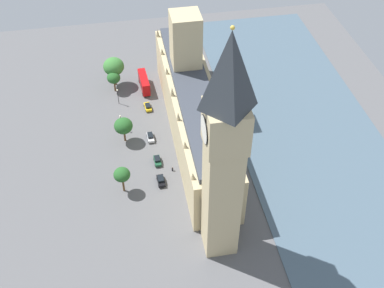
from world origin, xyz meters
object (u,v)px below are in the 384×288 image
object	(u,v)px
car_silver_near_tower	(150,137)
street_lamp_slot_10	(121,120)
car_yellow_cab_kerbside	(148,107)
parliament_building	(192,106)
clock_tower	(224,153)
plane_tree_by_river_gate	(114,67)
plane_tree_far_end	(114,78)
plane_tree_midblock	(123,126)
plane_tree_under_trees	(122,175)
double_decker_bus_trailing	(144,82)
car_dark_green_corner	(157,160)
pedestrian_leading	(172,169)
car_black_opposite_hall	(161,180)
street_lamp_slot_11	(118,94)

from	to	relation	value
car_silver_near_tower	street_lamp_slot_10	xyz separation A→B (m)	(8.20, -5.88, 3.16)
street_lamp_slot_10	car_yellow_cab_kerbside	bearing A→B (deg)	-136.33
parliament_building	clock_tower	distance (m)	46.94
plane_tree_by_river_gate	plane_tree_far_end	distance (m)	4.18
plane_tree_midblock	plane_tree_under_trees	distance (m)	19.97
double_decker_bus_trailing	car_silver_near_tower	world-z (taller)	double_decker_bus_trailing
car_dark_green_corner	pedestrian_leading	xyz separation A→B (m)	(-3.76, 3.91, -0.21)
parliament_building	street_lamp_slot_10	bearing A→B (deg)	-11.52
clock_tower	plane_tree_by_river_gate	bearing A→B (deg)	-73.64
car_silver_near_tower	car_black_opposite_hall	xyz separation A→B (m)	(-0.77, 18.07, 0.00)
plane_tree_midblock	street_lamp_slot_10	xyz separation A→B (m)	(0.61, -5.15, -1.77)
clock_tower	car_silver_near_tower	xyz separation A→B (m)	(12.03, -40.30, -29.97)
pedestrian_leading	plane_tree_under_trees	xyz separation A→B (m)	(13.99, 4.98, 5.55)
car_yellow_cab_kerbside	street_lamp_slot_11	bearing A→B (deg)	148.73
plane_tree_by_river_gate	plane_tree_midblock	bearing A→B (deg)	91.81
car_dark_green_corner	street_lamp_slot_10	xyz separation A→B (m)	(8.99, -16.14, 3.16)
plane_tree_far_end	clock_tower	bearing A→B (deg)	107.55
car_silver_near_tower	street_lamp_slot_10	distance (m)	10.57
car_black_opposite_hall	street_lamp_slot_10	size ratio (longest dim) A/B	0.76
car_silver_near_tower	plane_tree_midblock	distance (m)	9.08
car_yellow_cab_kerbside	clock_tower	bearing A→B (deg)	-83.83
double_decker_bus_trailing	car_black_opposite_hall	distance (m)	43.73
street_lamp_slot_10	car_black_opposite_hall	bearing A→B (deg)	110.54
car_black_opposite_hall	street_lamp_slot_11	size ratio (longest dim) A/B	0.76
car_black_opposite_hall	plane_tree_by_river_gate	size ratio (longest dim) A/B	0.42
plane_tree_midblock	plane_tree_under_trees	world-z (taller)	plane_tree_midblock
clock_tower	car_dark_green_corner	size ratio (longest dim) A/B	14.18
clock_tower	street_lamp_slot_11	xyz separation A→B (m)	(20.25, -59.18, -26.78)
pedestrian_leading	plane_tree_under_trees	bearing A→B (deg)	-65.66
plane_tree_far_end	car_dark_green_corner	bearing A→B (deg)	105.04
pedestrian_leading	plane_tree_by_river_gate	size ratio (longest dim) A/B	0.15
car_dark_green_corner	pedestrian_leading	bearing A→B (deg)	132.09
double_decker_bus_trailing	plane_tree_under_trees	bearing A→B (deg)	73.57
double_decker_bus_trailing	plane_tree_far_end	distance (m)	10.23
parliament_building	car_dark_green_corner	xyz separation A→B (m)	(12.35, 11.78, -8.69)
plane_tree_far_end	plane_tree_under_trees	world-z (taller)	plane_tree_under_trees
clock_tower	pedestrian_leading	size ratio (longest dim) A/B	39.58
street_lamp_slot_11	plane_tree_midblock	bearing A→B (deg)	92.00
parliament_building	street_lamp_slot_10	distance (m)	22.47
double_decker_bus_trailing	street_lamp_slot_10	world-z (taller)	street_lamp_slot_10
pedestrian_leading	plane_tree_far_end	distance (m)	42.62
double_decker_bus_trailing	car_silver_near_tower	distance (m)	25.70
double_decker_bus_trailing	car_yellow_cab_kerbside	world-z (taller)	double_decker_bus_trailing
clock_tower	car_black_opposite_hall	bearing A→B (deg)	-63.15
car_black_opposite_hall	street_lamp_slot_11	distance (m)	38.16
car_black_opposite_hall	pedestrian_leading	world-z (taller)	car_black_opposite_hall
double_decker_bus_trailing	plane_tree_under_trees	size ratio (longest dim) A/B	1.30
car_yellow_cab_kerbside	double_decker_bus_trailing	bearing A→B (deg)	84.12
double_decker_bus_trailing	street_lamp_slot_10	xyz separation A→B (m)	(9.11, 19.74, 1.41)
clock_tower	double_decker_bus_trailing	distance (m)	72.57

